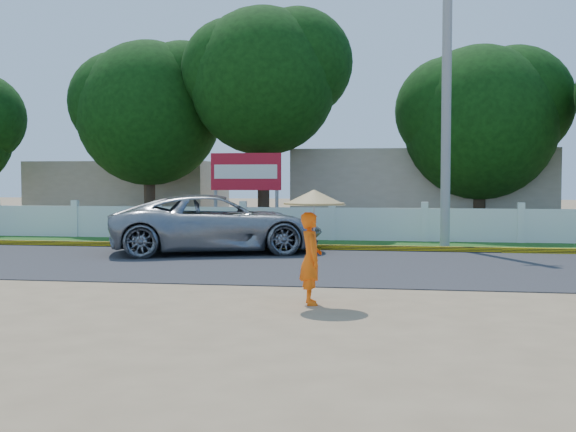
% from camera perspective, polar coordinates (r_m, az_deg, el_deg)
% --- Properties ---
extents(ground, '(120.00, 120.00, 0.00)m').
position_cam_1_polar(ground, '(12.83, -1.42, -6.27)').
color(ground, '#9E8460').
rests_on(ground, ground).
extents(road, '(60.00, 7.00, 0.02)m').
position_cam_1_polar(road, '(17.23, 1.32, -3.86)').
color(road, '#38383A').
rests_on(road, ground).
extents(grass_verge, '(60.00, 3.50, 0.03)m').
position_cam_1_polar(grass_verge, '(22.41, 3.13, -2.26)').
color(grass_verge, '#2D601E').
rests_on(grass_verge, ground).
extents(curb, '(40.00, 0.18, 0.16)m').
position_cam_1_polar(curb, '(20.72, 2.64, -2.50)').
color(curb, yellow).
rests_on(curb, ground).
extents(fence, '(40.00, 0.10, 1.10)m').
position_cam_1_polar(fence, '(23.81, 3.50, -0.66)').
color(fence, silver).
rests_on(fence, ground).
extents(building_near, '(10.00, 6.00, 3.20)m').
position_cam_1_polar(building_near, '(30.46, 10.38, 2.07)').
color(building_near, '#B7AD99').
rests_on(building_near, ground).
extents(building_far, '(8.00, 5.00, 2.80)m').
position_cam_1_polar(building_far, '(33.78, -12.30, 1.80)').
color(building_far, '#B7AD99').
rests_on(building_far, ground).
extents(utility_pole, '(0.28, 0.28, 8.80)m').
position_cam_1_polar(utility_pole, '(21.87, 12.41, 9.05)').
color(utility_pole, gray).
rests_on(utility_pole, ground).
extents(vehicle, '(6.38, 4.47, 1.62)m').
position_cam_1_polar(vehicle, '(19.98, -5.66, -0.62)').
color(vehicle, '#909397').
rests_on(vehicle, ground).
extents(monk_with_parasol, '(1.04, 1.04, 1.88)m').
position_cam_1_polar(monk_with_parasol, '(11.78, 1.94, -1.09)').
color(monk_with_parasol, '#FF5E0D').
rests_on(monk_with_parasol, ground).
extents(billboard, '(2.50, 0.13, 2.95)m').
position_cam_1_polar(billboard, '(25.34, -3.35, 3.16)').
color(billboard, gray).
rests_on(billboard, ground).
extents(tree_row, '(36.64, 7.58, 8.41)m').
position_cam_1_polar(tree_row, '(27.04, 9.90, 8.66)').
color(tree_row, '#473828').
rests_on(tree_row, ground).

